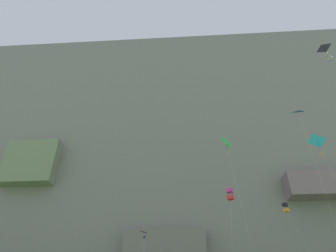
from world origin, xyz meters
TOP-DOWN VIEW (x-y plane):
  - cliff_face at (-0.01, 61.38)m, footprint 180.00×28.81m
  - kite_delta_high_center at (20.99, 32.92)m, footprint 2.75×3.80m
  - kite_diamond_low_left at (21.57, 32.28)m, footprint 3.04×2.26m
  - kite_diamond_upper_right at (18.42, 18.57)m, footprint 2.16×6.62m
  - kite_diamond_far_right at (10.68, 38.79)m, footprint 2.72×3.32m
  - kite_delta_high_left at (-1.26, 34.88)m, footprint 1.32×3.30m
  - kite_box_mid_right at (9.73, 36.17)m, footprint 2.24×3.02m
  - kite_box_high_right at (16.80, 36.31)m, footprint 3.42×3.40m

SIDE VIEW (x-z plane):
  - kite_delta_high_left at x=-1.26m, z-range 4.80..15.19m
  - kite_box_high_right at x=16.80m, z-range 6.59..21.09m
  - kite_box_mid_right at x=9.73m, z-range 7.51..24.14m
  - kite_diamond_low_left at x=21.57m, z-range 9.79..32.66m
  - kite_diamond_upper_right at x=18.42m, z-range 10.33..35.74m
  - kite_diamond_far_right at x=10.68m, z-range 11.66..38.53m
  - kite_delta_high_center at x=20.99m, z-range 12.59..39.57m
  - cliff_face at x=-0.01m, z-range -0.04..65.61m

